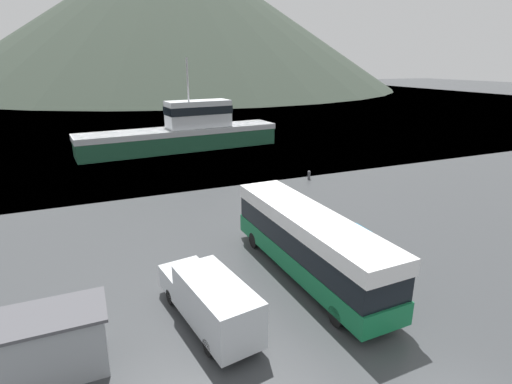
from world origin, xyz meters
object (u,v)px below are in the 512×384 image
object	(u,v)px
small_boat	(107,150)
tour_bus	(308,241)
storage_bin	(356,239)
fishing_boat	(185,132)
dock_kiosk	(56,342)
delivery_van	(210,299)

from	to	relation	value
small_boat	tour_bus	bearing A→B (deg)	98.30
tour_bus	storage_bin	world-z (taller)	tour_bus
fishing_boat	dock_kiosk	world-z (taller)	fishing_boat
small_boat	dock_kiosk	bearing A→B (deg)	79.54
storage_bin	dock_kiosk	size ratio (longest dim) A/B	0.42
small_boat	delivery_van	bearing A→B (deg)	88.55
dock_kiosk	delivery_van	bearing A→B (deg)	4.10
fishing_boat	dock_kiosk	distance (m)	37.68
storage_bin	fishing_boat	bearing A→B (deg)	94.06
tour_bus	small_boat	bearing A→B (deg)	100.85
delivery_van	storage_bin	world-z (taller)	delivery_van
fishing_boat	storage_bin	distance (m)	31.76
storage_bin	small_boat	xyz separation A→B (m)	(-11.51, 32.47, -0.23)
tour_bus	fishing_boat	size ratio (longest dim) A/B	0.47
fishing_boat	delivery_van	bearing A→B (deg)	162.50
delivery_van	dock_kiosk	distance (m)	5.69
storage_bin	small_boat	distance (m)	34.45
tour_bus	fishing_boat	world-z (taller)	fishing_boat
delivery_van	small_boat	bearing A→B (deg)	84.08
fishing_boat	small_boat	world-z (taller)	fishing_boat
dock_kiosk	small_boat	distance (m)	36.33
tour_bus	delivery_van	bearing A→B (deg)	-162.89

